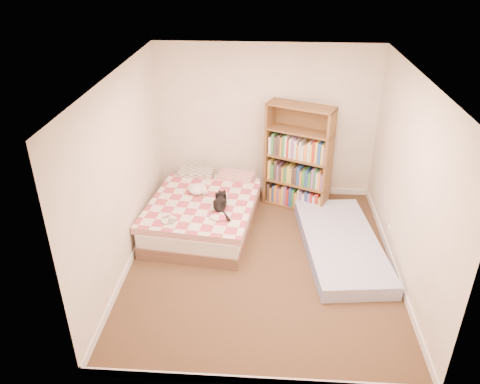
# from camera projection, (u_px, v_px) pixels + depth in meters

# --- Properties ---
(room) EXTENTS (3.51, 4.01, 2.51)m
(room) POSITION_uv_depth(u_px,v_px,m) (263.00, 182.00, 5.74)
(room) COLOR #462F1E
(room) RESTS_ON ground
(bed) EXTENTS (1.67, 2.17, 0.54)m
(bed) POSITION_uv_depth(u_px,v_px,m) (205.00, 211.00, 7.00)
(bed) COLOR brown
(bed) RESTS_ON room
(bookshelf) EXTENTS (1.15, 0.74, 1.70)m
(bookshelf) POSITION_uv_depth(u_px,v_px,m) (297.00, 171.00, 7.37)
(bookshelf) COLOR #53371C
(bookshelf) RESTS_ON room
(floor_mattress) EXTENTS (1.21, 2.26, 0.19)m
(floor_mattress) POSITION_uv_depth(u_px,v_px,m) (341.00, 244.00, 6.49)
(floor_mattress) COLOR #7787C7
(floor_mattress) RESTS_ON room
(black_cat) EXTENTS (0.22, 0.69, 0.16)m
(black_cat) POSITION_uv_depth(u_px,v_px,m) (221.00, 203.00, 6.59)
(black_cat) COLOR black
(black_cat) RESTS_ON bed
(white_dog) EXTENTS (0.31, 0.34, 0.14)m
(white_dog) POSITION_uv_depth(u_px,v_px,m) (198.00, 189.00, 6.95)
(white_dog) COLOR silver
(white_dog) RESTS_ON bed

